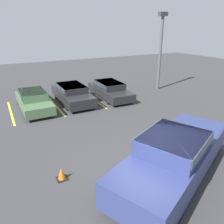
% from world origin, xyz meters
% --- Properties ---
extents(ground_plane, '(60.00, 60.00, 0.00)m').
position_xyz_m(ground_plane, '(0.00, 0.00, 0.00)').
color(ground_plane, '#38383A').
extents(stall_stripe_a, '(0.12, 4.54, 0.01)m').
position_xyz_m(stall_stripe_a, '(-3.93, 9.15, 0.00)').
color(stall_stripe_a, yellow).
rests_on(stall_stripe_a, ground_plane).
extents(stall_stripe_b, '(0.12, 4.54, 0.01)m').
position_xyz_m(stall_stripe_b, '(-1.12, 9.15, 0.00)').
color(stall_stripe_b, yellow).
rests_on(stall_stripe_b, ground_plane).
extents(stall_stripe_c, '(0.12, 4.54, 0.01)m').
position_xyz_m(stall_stripe_c, '(1.68, 9.15, 0.00)').
color(stall_stripe_c, yellow).
rests_on(stall_stripe_c, ground_plane).
extents(stall_stripe_d, '(0.12, 4.54, 0.01)m').
position_xyz_m(stall_stripe_d, '(4.49, 9.15, 0.00)').
color(stall_stripe_d, yellow).
rests_on(stall_stripe_d, ground_plane).
extents(pickup_truck, '(6.48, 4.42, 1.71)m').
position_xyz_m(pickup_truck, '(0.73, -0.32, 0.86)').
color(pickup_truck, navy).
rests_on(pickup_truck, ground_plane).
extents(parked_sedan_a, '(1.75, 4.54, 1.20)m').
position_xyz_m(parked_sedan_a, '(-2.49, 9.13, 0.65)').
color(parked_sedan_a, '#4C6B47').
rests_on(parked_sedan_a, ground_plane).
extents(parked_sedan_b, '(1.88, 4.77, 1.24)m').
position_xyz_m(parked_sedan_b, '(0.16, 9.31, 0.66)').
color(parked_sedan_b, '#232326').
rests_on(parked_sedan_b, ground_plane).
extents(parked_sedan_c, '(1.91, 4.75, 1.18)m').
position_xyz_m(parked_sedan_c, '(3.03, 9.07, 0.63)').
color(parked_sedan_c, '#232326').
rests_on(parked_sedan_c, ground_plane).
extents(light_post, '(0.70, 0.36, 6.08)m').
position_xyz_m(light_post, '(7.75, 9.21, 3.48)').
color(light_post, '#515156').
rests_on(light_post, ground_plane).
extents(traffic_cone, '(0.37, 0.37, 0.46)m').
position_xyz_m(traffic_cone, '(-2.92, 1.34, 0.21)').
color(traffic_cone, black).
rests_on(traffic_cone, ground_plane).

